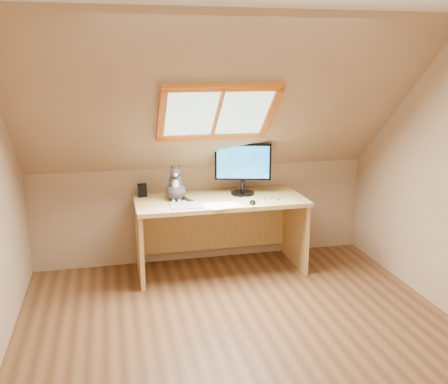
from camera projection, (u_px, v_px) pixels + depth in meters
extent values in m
plane|color=brown|center=(248.00, 343.00, 3.74)|extent=(3.50, 3.50, 0.00)
cube|color=tan|center=(383.00, 305.00, 1.79)|extent=(3.50, 0.02, 2.40)
cube|color=tan|center=(203.00, 213.00, 5.26)|extent=(3.50, 0.02, 1.00)
cube|color=tan|center=(219.00, 104.00, 4.23)|extent=(3.50, 1.56, 1.41)
cube|color=#B2E0CC|center=(217.00, 112.00, 4.32)|extent=(0.90, 0.53, 0.48)
cube|color=orange|center=(217.00, 112.00, 4.32)|extent=(1.02, 0.64, 0.59)
cube|color=#E3BC6B|center=(220.00, 200.00, 4.88)|extent=(1.65, 0.72, 0.04)
cube|color=#E3BC6B|center=(140.00, 243.00, 4.80)|extent=(0.04, 0.65, 0.71)
cube|color=#E3BC6B|center=(295.00, 231.00, 5.15)|extent=(0.04, 0.65, 0.71)
cube|color=#E3BC6B|center=(213.00, 226.00, 5.29)|extent=(1.55, 0.03, 0.50)
cylinder|color=black|center=(243.00, 193.00, 5.03)|extent=(0.24, 0.24, 0.02)
cylinder|color=black|center=(243.00, 186.00, 5.01)|extent=(0.04, 0.04, 0.13)
cube|color=black|center=(243.00, 162.00, 4.95)|extent=(0.55, 0.19, 0.37)
cube|color=#0029DF|center=(243.00, 162.00, 4.92)|extent=(0.50, 0.14, 0.32)
ellipsoid|color=#393432|center=(176.00, 191.00, 4.81)|extent=(0.22, 0.25, 0.17)
ellipsoid|color=#393432|center=(176.00, 182.00, 4.77)|extent=(0.14, 0.14, 0.18)
ellipsoid|color=silver|center=(176.00, 185.00, 4.72)|extent=(0.07, 0.04, 0.11)
ellipsoid|color=#393432|center=(175.00, 172.00, 4.70)|extent=(0.11, 0.10, 0.09)
sphere|color=silver|center=(176.00, 175.00, 4.67)|extent=(0.04, 0.04, 0.04)
cone|color=#393432|center=(172.00, 167.00, 4.71)|extent=(0.05, 0.05, 0.06)
cone|color=#393432|center=(179.00, 167.00, 4.71)|extent=(0.05, 0.05, 0.06)
cube|color=black|center=(142.00, 190.00, 4.93)|extent=(0.09, 0.09, 0.12)
cube|color=#B2B2B7|center=(187.00, 205.00, 4.61)|extent=(0.32, 0.24, 0.01)
ellipsoid|color=black|center=(252.00, 202.00, 4.68)|extent=(0.08, 0.11, 0.03)
cube|color=white|center=(225.00, 206.00, 4.63)|extent=(0.33, 0.27, 0.00)
cube|color=white|center=(225.00, 205.00, 4.62)|extent=(0.32, 0.24, 0.00)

